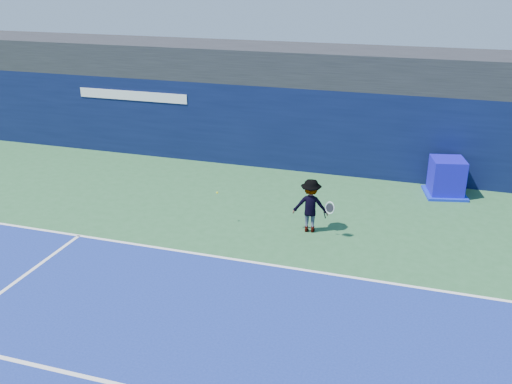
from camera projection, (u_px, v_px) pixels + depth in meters
The scene contains 7 objects.
ground at pixel (206, 330), 11.66m from camera, with size 80.00×80.00×0.00m, color #2A5E34.
baseline at pixel (251, 262), 14.31m from camera, with size 24.00×0.10×0.01m, color white.
stadium_band at pixel (324, 65), 20.52m from camera, with size 36.00×3.00×1.20m, color black.
back_wall_assembly at pixel (315, 129), 20.41m from camera, with size 36.00×1.03×3.00m.
equipment_cart at pixel (446, 179), 18.35m from camera, with size 1.52×1.52×1.22m.
tennis_player at pixel (311, 206), 15.74m from camera, with size 1.26×0.73×1.53m.
tennis_ball at pixel (217, 193), 16.10m from camera, with size 0.06×0.06×0.06m.
Camera 1 is at (3.91, -9.03, 6.94)m, focal length 40.00 mm.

